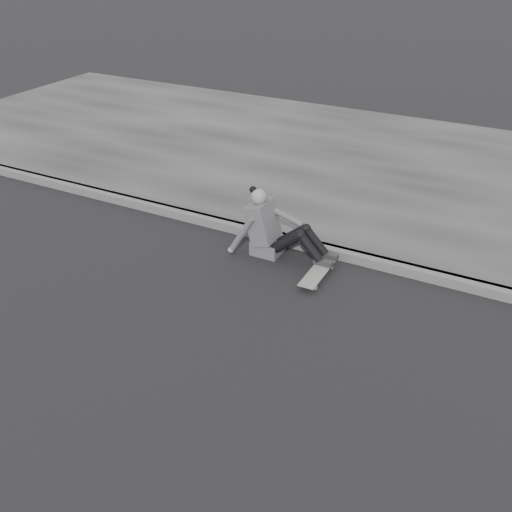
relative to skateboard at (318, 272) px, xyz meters
The scene contains 2 objects.
skateboard is the anchor object (origin of this frame).
seated_woman 0.83m from the skateboard, 161.47° to the left, with size 1.38×0.46×0.88m.
Camera 1 is at (-0.57, -3.45, 3.71)m, focal length 40.00 mm.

